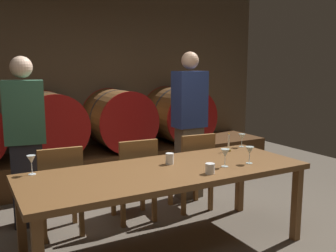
% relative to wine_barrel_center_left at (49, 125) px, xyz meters
% --- Properties ---
extents(back_wall, '(6.44, 0.24, 2.94)m').
position_rel_wine_barrel_center_left_xyz_m(back_wall, '(0.50, 0.55, 0.63)').
color(back_wall, brown).
rests_on(back_wall, ground).
extents(barrel_shelf, '(5.80, 0.90, 0.42)m').
position_rel_wine_barrel_center_left_xyz_m(barrel_shelf, '(0.50, 0.00, -0.63)').
color(barrel_shelf, '#4C2D16').
rests_on(barrel_shelf, ground).
extents(wine_barrel_center_left, '(0.87, 0.91, 0.87)m').
position_rel_wine_barrel_center_left_xyz_m(wine_barrel_center_left, '(0.00, 0.00, 0.00)').
color(wine_barrel_center_left, '#513319').
rests_on(wine_barrel_center_left, barrel_shelf).
extents(wine_barrel_center_right, '(0.87, 0.91, 0.87)m').
position_rel_wine_barrel_center_left_xyz_m(wine_barrel_center_right, '(0.98, 0.00, 0.00)').
color(wine_barrel_center_right, brown).
rests_on(wine_barrel_center_right, barrel_shelf).
extents(wine_barrel_far_right, '(0.87, 0.91, 0.87)m').
position_rel_wine_barrel_center_left_xyz_m(wine_barrel_far_right, '(1.98, 0.00, 0.00)').
color(wine_barrel_far_right, brown).
rests_on(wine_barrel_far_right, barrel_shelf).
extents(dining_table, '(2.45, 0.93, 0.74)m').
position_rel_wine_barrel_center_left_xyz_m(dining_table, '(0.52, -2.30, -0.17)').
color(dining_table, brown).
rests_on(dining_table, ground).
extents(chair_left, '(0.42, 0.42, 0.88)m').
position_rel_wine_barrel_center_left_xyz_m(chair_left, '(-0.23, -1.57, -0.35)').
color(chair_left, brown).
rests_on(chair_left, ground).
extents(chair_center, '(0.43, 0.43, 0.88)m').
position_rel_wine_barrel_center_left_xyz_m(chair_center, '(0.53, -1.60, -0.35)').
color(chair_center, brown).
rests_on(chair_center, ground).
extents(chair_right, '(0.43, 0.43, 0.88)m').
position_rel_wine_barrel_center_left_xyz_m(chair_right, '(1.23, -1.63, -0.35)').
color(chair_right, brown).
rests_on(chair_right, ground).
extents(guest_left, '(0.41, 0.29, 1.71)m').
position_rel_wine_barrel_center_left_xyz_m(guest_left, '(-0.45, -1.16, 0.03)').
color(guest_left, black).
rests_on(guest_left, ground).
extents(guest_right, '(0.39, 0.25, 1.78)m').
position_rel_wine_barrel_center_left_xyz_m(guest_right, '(1.41, -1.24, 0.07)').
color(guest_right, brown).
rests_on(guest_right, ground).
extents(candle_center, '(0.05, 0.05, 0.20)m').
position_rel_wine_barrel_center_left_xyz_m(candle_center, '(1.39, -2.03, -0.05)').
color(candle_center, olive).
rests_on(candle_center, dining_table).
extents(wine_glass_far_left, '(0.07, 0.07, 0.16)m').
position_rel_wine_barrel_center_left_xyz_m(wine_glass_far_left, '(-0.52, -1.92, 0.02)').
color(wine_glass_far_left, white).
rests_on(wine_glass_far_left, dining_table).
extents(wine_glass_center_left, '(0.08, 0.08, 0.16)m').
position_rel_wine_barrel_center_left_xyz_m(wine_glass_center_left, '(1.00, -2.48, 0.01)').
color(wine_glass_center_left, silver).
rests_on(wine_glass_center_left, dining_table).
extents(wine_glass_center_right, '(0.08, 0.08, 0.15)m').
position_rel_wine_barrel_center_left_xyz_m(wine_glass_center_right, '(1.26, -2.50, 0.01)').
color(wine_glass_center_right, silver).
rests_on(wine_glass_center_right, dining_table).
extents(wine_glass_far_right, '(0.07, 0.07, 0.14)m').
position_rel_wine_barrel_center_left_xyz_m(wine_glass_far_right, '(1.65, -1.93, 0.00)').
color(wine_glass_far_right, silver).
rests_on(wine_glass_far_right, dining_table).
extents(cup_left, '(0.07, 0.07, 0.10)m').
position_rel_wine_barrel_center_left_xyz_m(cup_left, '(0.62, -2.17, -0.05)').
color(cup_left, white).
rests_on(cup_left, dining_table).
extents(cup_right, '(0.08, 0.08, 0.08)m').
position_rel_wine_barrel_center_left_xyz_m(cup_right, '(0.76, -2.59, -0.06)').
color(cup_right, white).
rests_on(cup_right, dining_table).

